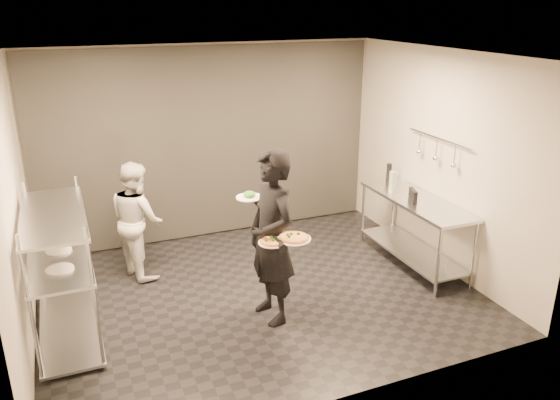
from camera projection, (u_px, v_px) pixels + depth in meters
name	position (u px, v px, depth m)	size (l,w,h in m)	color
room_shell	(227.00, 158.00, 7.13)	(5.00, 4.00, 2.80)	black
pass_rack	(61.00, 268.00, 5.56)	(0.60, 1.60, 1.50)	#B6B9BD
prep_counter	(414.00, 220.00, 7.16)	(0.60, 1.80, 0.92)	#B6B9BD
utensil_rail	(437.00, 150.00, 6.93)	(0.07, 1.20, 0.31)	#B6B9BD
waiter	(272.00, 238.00, 5.79)	(0.70, 0.46, 1.93)	black
chef	(137.00, 219.00, 6.86)	(0.73, 0.57, 1.50)	silver
pizza_plate_near	(272.00, 242.00, 5.57)	(0.29, 0.29, 0.05)	white
pizza_plate_far	(294.00, 238.00, 5.60)	(0.35, 0.35, 0.05)	white
salad_plate	(249.00, 196.00, 5.92)	(0.29, 0.29, 0.07)	white
pos_monitor	(413.00, 196.00, 6.91)	(0.05, 0.24, 0.17)	black
bottle_green	(392.00, 182.00, 7.27)	(0.08, 0.08, 0.28)	gray
bottle_clear	(395.00, 179.00, 7.51)	(0.06, 0.06, 0.20)	gray
bottle_dark	(389.00, 172.00, 7.74)	(0.07, 0.07, 0.25)	black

